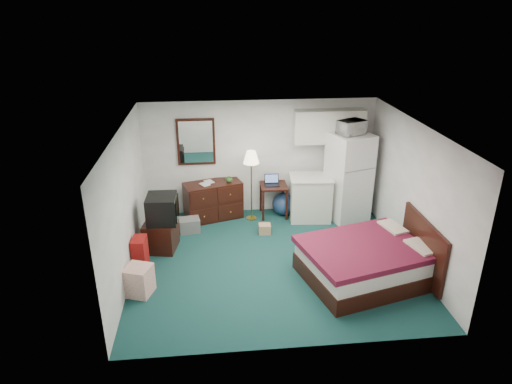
{
  "coord_description": "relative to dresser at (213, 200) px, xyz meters",
  "views": [
    {
      "loc": [
        -1.03,
        -7.11,
        4.42
      ],
      "look_at": [
        -0.26,
        0.45,
        1.2
      ],
      "focal_mm": 32.0,
      "sensor_mm": 36.0,
      "label": 1
    }
  ],
  "objects": [
    {
      "name": "fridge",
      "position": [
        2.88,
        -0.25,
        0.53
      ],
      "size": [
        0.97,
        0.97,
        1.88
      ],
      "primitive_type": null,
      "rotation": [
        0.0,
        0.0,
        0.31
      ],
      "color": "white",
      "rests_on": "floor"
    },
    {
      "name": "desk",
      "position": [
        1.32,
        -0.0,
        -0.05
      ],
      "size": [
        0.57,
        0.57,
        0.72
      ],
      "primitive_type": null,
      "rotation": [
        0.0,
        0.0,
        -0.0
      ],
      "color": "black",
      "rests_on": "floor"
    },
    {
      "name": "dresser",
      "position": [
        0.0,
        0.0,
        0.0
      ],
      "size": [
        1.31,
        0.88,
        0.82
      ],
      "primitive_type": null,
      "rotation": [
        0.0,
        0.0,
        0.3
      ],
      "color": "black",
      "rests_on": "floor"
    },
    {
      "name": "cardboard_box_b",
      "position": [
        1.78,
        -0.33,
        -0.28
      ],
      "size": [
        0.3,
        0.33,
        0.27
      ],
      "primitive_type": null,
      "rotation": [
        0.0,
        0.0,
        -0.31
      ],
      "color": "tan",
      "rests_on": "floor"
    },
    {
      "name": "tv_stand",
      "position": [
        -1.02,
        -1.24,
        -0.13
      ],
      "size": [
        0.66,
        0.7,
        0.57
      ],
      "primitive_type": null,
      "rotation": [
        0.0,
        0.0,
        -0.17
      ],
      "color": "black",
      "rests_on": "floor"
    },
    {
      "name": "floor",
      "position": [
        1.04,
        -1.93,
        -0.41
      ],
      "size": [
        5.0,
        4.5,
        0.01
      ],
      "primitive_type": "cube",
      "color": "#15383C",
      "rests_on": "ground"
    },
    {
      "name": "ceiling",
      "position": [
        1.04,
        -1.93,
        2.09
      ],
      "size": [
        5.0,
        4.5,
        0.01
      ],
      "primitive_type": "cube",
      "color": "silver",
      "rests_on": "walls"
    },
    {
      "name": "file_bin",
      "position": [
        -0.5,
        -0.6,
        -0.27
      ],
      "size": [
        0.45,
        0.36,
        0.29
      ],
      "primitive_type": null,
      "rotation": [
        0.0,
        0.0,
        0.14
      ],
      "color": "slate",
      "rests_on": "floor"
    },
    {
      "name": "retail_box",
      "position": [
        -1.24,
        -2.68,
        -0.17
      ],
      "size": [
        0.5,
        0.5,
        0.49
      ],
      "primitive_type": null,
      "rotation": [
        0.0,
        0.0,
        -0.33
      ],
      "color": "white",
      "rests_on": "floor"
    },
    {
      "name": "book_a",
      "position": [
        -0.23,
        -0.14,
        0.52
      ],
      "size": [
        0.15,
        0.1,
        0.23
      ],
      "primitive_type": "imported",
      "rotation": [
        0.0,
        0.0,
        0.55
      ],
      "color": "tan",
      "rests_on": "dresser"
    },
    {
      "name": "mug",
      "position": [
        0.35,
        0.01,
        0.48
      ],
      "size": [
        0.16,
        0.14,
        0.14
      ],
      "primitive_type": "imported",
      "rotation": [
        0.0,
        0.0,
        0.23
      ],
      "color": "#3C7D30",
      "rests_on": "dresser"
    },
    {
      "name": "kitchen_counter",
      "position": [
        2.08,
        -0.23,
        0.06
      ],
      "size": [
        0.91,
        0.72,
        0.94
      ],
      "primitive_type": null,
      "rotation": [
        0.0,
        0.0,
        -0.08
      ],
      "color": "silver",
      "rests_on": "floor"
    },
    {
      "name": "mirror",
      "position": [
        -0.31,
        0.29,
        1.24
      ],
      "size": [
        0.8,
        0.06,
        1.0
      ],
      "primitive_type": null,
      "color": "white",
      "rests_on": "walls"
    },
    {
      "name": "floor_lamp",
      "position": [
        0.82,
        -0.13,
        0.36
      ],
      "size": [
        0.4,
        0.4,
        1.54
      ],
      "primitive_type": null,
      "rotation": [
        0.0,
        0.0,
        0.21
      ],
      "color": "gold",
      "rests_on": "floor"
    },
    {
      "name": "crt_tv",
      "position": [
        -0.95,
        -1.23,
        0.41
      ],
      "size": [
        0.58,
        0.62,
        0.52
      ],
      "primitive_type": null,
      "rotation": [
        0.0,
        0.0,
        -0.03
      ],
      "color": "black",
      "rests_on": "tv_stand"
    },
    {
      "name": "cardboard_box_a",
      "position": [
        1.02,
        -0.84,
        -0.31
      ],
      "size": [
        0.25,
        0.21,
        0.2
      ],
      "primitive_type": null,
      "rotation": [
        0.0,
        0.0,
        -0.04
      ],
      "color": "tan",
      "rests_on": "floor"
    },
    {
      "name": "microwave",
      "position": [
        2.84,
        -0.29,
        1.65
      ],
      "size": [
        0.61,
        0.5,
        0.36
      ],
      "primitive_type": "imported",
      "rotation": [
        0.0,
        0.0,
        0.47
      ],
      "color": "white",
      "rests_on": "fridge"
    },
    {
      "name": "walls",
      "position": [
        1.04,
        -1.93,
        0.84
      ],
      "size": [
        5.01,
        4.51,
        2.5
      ],
      "color": "silver",
      "rests_on": "floor"
    },
    {
      "name": "book_b",
      "position": [
        -0.15,
        -0.0,
        0.52
      ],
      "size": [
        0.16,
        0.09,
        0.23
      ],
      "primitive_type": "imported",
      "rotation": [
        0.0,
        0.0,
        0.45
      ],
      "color": "tan",
      "rests_on": "dresser"
    },
    {
      "name": "bed",
      "position": [
        2.52,
        -2.63,
        -0.09
      ],
      "size": [
        2.31,
        2.0,
        0.63
      ],
      "primitive_type": null,
      "rotation": [
        0.0,
        0.0,
        0.26
      ],
      "color": "#551026",
      "rests_on": "floor"
    },
    {
      "name": "exercise_ball",
      "position": [
        1.54,
        0.02,
        -0.16
      ],
      "size": [
        0.54,
        0.54,
        0.49
      ],
      "primitive_type": "sphere",
      "rotation": [
        0.0,
        0.0,
        0.1
      ],
      "color": "navy",
      "rests_on": "floor"
    },
    {
      "name": "laptop",
      "position": [
        1.28,
        -0.02,
        0.42
      ],
      "size": [
        0.31,
        0.26,
        0.21
      ],
      "primitive_type": null,
      "rotation": [
        0.0,
        0.0,
        -0.02
      ],
      "color": "black",
      "rests_on": "desk"
    },
    {
      "name": "suitcase",
      "position": [
        -1.32,
        -1.92,
        -0.11
      ],
      "size": [
        0.26,
        0.39,
        0.6
      ],
      "primitive_type": null,
      "rotation": [
        0.0,
        0.0,
        -0.07
      ],
      "color": "maroon",
      "rests_on": "floor"
    },
    {
      "name": "headboard",
      "position": [
        3.5,
        -2.63,
        0.14
      ],
      "size": [
        0.06,
        1.56,
        1.0
      ],
      "primitive_type": null,
      "color": "black",
      "rests_on": "walls"
    },
    {
      "name": "upper_cabinets",
      "position": [
        2.49,
        0.14,
        1.54
      ],
      "size": [
        1.5,
        0.35,
        0.7
      ],
      "primitive_type": null,
      "color": "silver",
      "rests_on": "walls"
    }
  ]
}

